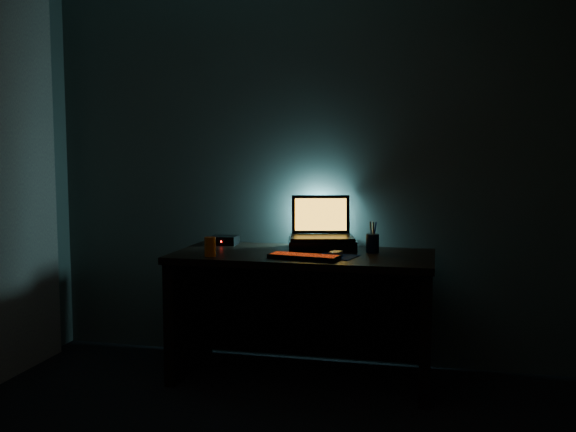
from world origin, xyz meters
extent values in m
cube|color=#48524D|center=(0.00, 2.00, 1.25)|extent=(3.50, 0.00, 2.50)
cube|color=black|center=(0.00, 1.62, 0.73)|extent=(1.50, 0.70, 0.04)
cube|color=black|center=(-0.71, 1.62, 0.35)|extent=(0.06, 0.64, 0.71)
cube|color=black|center=(0.71, 1.62, 0.35)|extent=(0.06, 0.64, 0.71)
cube|color=black|center=(0.00, 1.95, 0.35)|extent=(1.38, 0.02, 0.65)
cube|color=beige|center=(-1.71, 1.42, 1.15)|extent=(0.06, 0.65, 2.30)
cube|color=black|center=(0.08, 1.80, 0.78)|extent=(0.46, 0.38, 0.06)
cube|color=black|center=(0.08, 1.80, 0.82)|extent=(0.43, 0.34, 0.02)
cube|color=black|center=(0.05, 1.93, 0.95)|extent=(0.36, 0.13, 0.24)
cube|color=#FCA31A|center=(0.05, 1.92, 0.95)|extent=(0.32, 0.10, 0.20)
cube|color=black|center=(0.05, 1.42, 0.76)|extent=(0.41, 0.19, 0.02)
cube|color=red|center=(0.05, 1.42, 0.77)|extent=(0.39, 0.17, 0.00)
cube|color=navy|center=(0.21, 1.52, 0.75)|extent=(0.26, 0.25, 0.00)
cube|color=gray|center=(0.21, 1.52, 0.77)|extent=(0.07, 0.10, 0.03)
cylinder|color=black|center=(0.39, 1.73, 0.80)|extent=(0.08, 0.08, 0.11)
cylinder|color=#ED5D0C|center=(-0.48, 1.38, 0.80)|extent=(0.08, 0.08, 0.11)
cube|color=black|center=(-0.56, 1.85, 0.78)|extent=(0.17, 0.14, 0.05)
sphere|color=#FF0C07|center=(-0.56, 1.78, 0.78)|extent=(0.01, 0.01, 0.01)
camera|label=1|loc=(0.75, -1.99, 1.33)|focal=40.00mm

